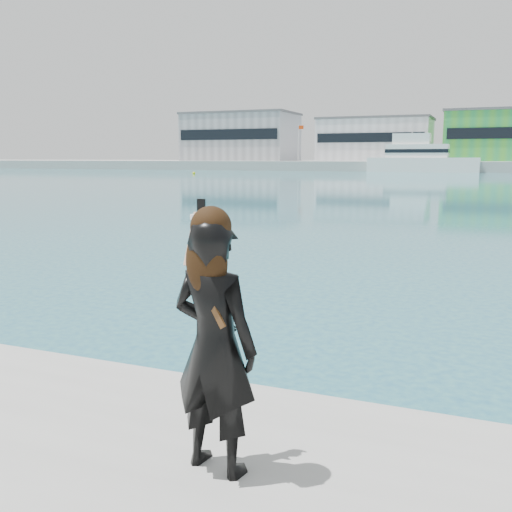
# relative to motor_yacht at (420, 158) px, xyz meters

# --- Properties ---
(far_quay) EXTENTS (320.00, 40.00, 2.00)m
(far_quay) POSITION_rel_motor_yacht_xyz_m (10.32, 18.68, -1.69)
(far_quay) COLOR #9E9E99
(far_quay) RESTS_ON ground
(warehouse_grey_left) EXTENTS (26.52, 16.36, 11.50)m
(warehouse_grey_left) POSITION_rel_motor_yacht_xyz_m (-44.68, 16.66, 5.07)
(warehouse_grey_left) COLOR gray
(warehouse_grey_left) RESTS_ON far_quay
(warehouse_white) EXTENTS (24.48, 15.35, 9.50)m
(warehouse_white) POSITION_rel_motor_yacht_xyz_m (-11.68, 16.66, 4.07)
(warehouse_white) COLOR silver
(warehouse_white) RESTS_ON far_quay
(flagpole_left) EXTENTS (1.28, 0.16, 8.00)m
(flagpole_left) POSITION_rel_motor_yacht_xyz_m (-27.58, 9.68, 3.84)
(flagpole_left) COLOR silver
(flagpole_left) RESTS_ON far_quay
(motor_yacht) EXTENTS (20.54, 5.74, 9.58)m
(motor_yacht) POSITION_rel_motor_yacht_xyz_m (0.00, 0.00, 0.00)
(motor_yacht) COLOR white
(motor_yacht) RESTS_ON ground
(buoy_far) EXTENTS (0.50, 0.50, 0.50)m
(buoy_far) POSITION_rel_motor_yacht_xyz_m (-33.77, -28.70, -2.69)
(buoy_far) COLOR #E8EA0C
(buoy_far) RESTS_ON ground
(woman) EXTENTS (0.65, 0.48, 1.73)m
(woman) POSITION_rel_motor_yacht_xyz_m (10.67, -111.70, -1.02)
(woman) COLOR black
(woman) RESTS_ON near_quay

